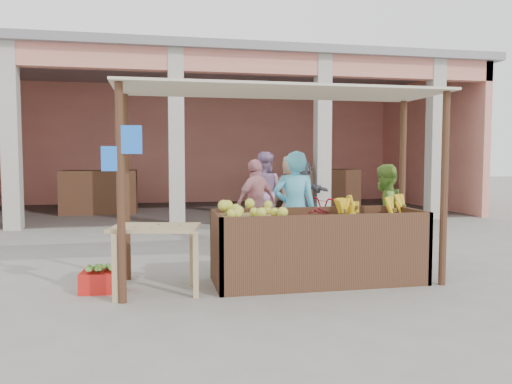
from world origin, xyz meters
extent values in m
plane|color=slate|center=(0.00, 0.00, 0.00)|extent=(60.00, 60.00, 0.00)
cube|color=#E28D76|center=(0.00, 11.40, 2.00)|extent=(14.00, 0.20, 4.00)
cube|color=#E28D76|center=(6.90, 8.50, 2.00)|extent=(0.20, 6.00, 4.00)
cube|color=#E28D76|center=(0.00, 5.65, 3.75)|extent=(14.00, 0.30, 0.50)
cube|color=slate|center=(0.00, 8.50, 4.10)|extent=(14.40, 6.40, 0.20)
cube|color=#B4AFA5|center=(-4.50, 5.65, 2.00)|extent=(0.35, 0.35, 4.00)
cube|color=#B4AFA5|center=(-1.00, 5.65, 2.00)|extent=(0.35, 0.35, 4.00)
cube|color=#B4AFA5|center=(2.50, 5.65, 2.00)|extent=(0.35, 0.35, 4.00)
cube|color=#B4AFA5|center=(5.50, 5.65, 2.00)|extent=(0.35, 0.35, 4.00)
cube|color=#503020|center=(-3.00, 8.50, 0.60)|extent=(2.00, 1.20, 1.20)
cube|color=#503020|center=(3.50, 8.50, 0.60)|extent=(2.00, 1.20, 1.20)
cube|color=#503020|center=(0.50, 0.00, 0.40)|extent=(2.60, 0.95, 0.80)
cylinder|color=#503020|center=(-1.85, -0.45, 1.18)|extent=(0.09, 0.09, 2.35)
cylinder|color=#503020|center=(1.95, -0.45, 1.18)|extent=(0.09, 0.09, 2.35)
cylinder|color=#503020|center=(-1.85, 0.60, 1.18)|extent=(0.09, 0.09, 2.35)
cylinder|color=#503020|center=(1.95, 0.60, 1.18)|extent=(0.09, 0.09, 2.35)
cube|color=beige|center=(0.05, 0.08, 2.37)|extent=(4.00, 1.35, 0.03)
cube|color=blue|center=(-1.73, -0.45, 1.75)|extent=(0.22, 0.08, 0.30)
cube|color=blue|center=(-1.95, -0.45, 1.55)|extent=(0.18, 0.07, 0.26)
cube|color=olive|center=(-0.36, -0.04, 0.83)|extent=(0.82, 0.71, 0.06)
ellipsoid|color=yellow|center=(-0.36, -0.04, 0.94)|extent=(0.70, 0.62, 0.15)
ellipsoid|color=maroon|center=(0.51, 0.02, 0.87)|extent=(0.45, 0.37, 0.14)
cube|color=tan|center=(-1.50, -0.15, 0.76)|extent=(1.08, 0.84, 0.04)
cube|color=tan|center=(-1.93, -0.42, 0.37)|extent=(0.06, 0.06, 0.74)
cube|color=tan|center=(-1.06, -0.42, 0.37)|extent=(0.06, 0.06, 0.74)
cube|color=tan|center=(-1.93, 0.12, 0.37)|extent=(0.06, 0.06, 0.74)
cube|color=tan|center=(-1.06, 0.12, 0.37)|extent=(0.06, 0.06, 0.74)
cube|color=red|center=(-2.11, 0.04, 0.12)|extent=(0.49, 0.38, 0.24)
ellipsoid|color=maroon|center=(2.45, 5.35, 0.28)|extent=(0.41, 0.41, 0.56)
ellipsoid|color=maroon|center=(2.78, 5.40, 0.28)|extent=(0.41, 0.41, 0.56)
imported|color=#53C3E9|center=(0.41, 0.75, 0.88)|extent=(0.75, 0.61, 1.76)
imported|color=#7AB13F|center=(1.83, 0.89, 0.77)|extent=(0.85, 0.72, 1.54)
imported|color=#A40213|center=(1.07, 2.45, 0.44)|extent=(1.20, 1.77, 0.88)
imported|color=#D68B90|center=(0.25, 2.63, 0.82)|extent=(1.08, 0.96, 1.63)
imported|color=tan|center=(1.23, 3.84, 0.90)|extent=(1.02, 0.88, 1.79)
imported|color=#454750|center=(2.03, 5.64, 0.78)|extent=(1.12, 1.56, 1.56)
imported|color=#96759F|center=(0.66, 3.92, 0.92)|extent=(1.02, 0.81, 1.83)
camera|label=1|loc=(-1.49, -5.91, 1.57)|focal=35.00mm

